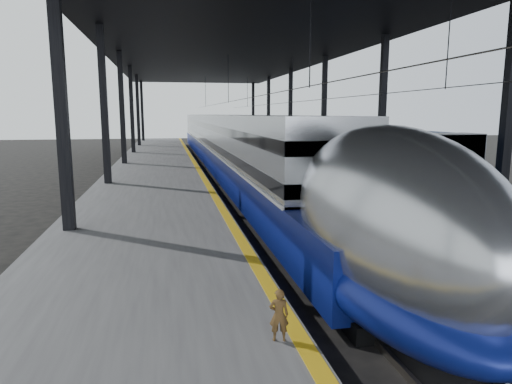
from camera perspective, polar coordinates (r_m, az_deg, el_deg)
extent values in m
plane|color=black|center=(11.20, 4.10, -14.47)|extent=(160.00, 160.00, 0.00)
cube|color=#4C4C4F|center=(30.14, -12.49, 1.69)|extent=(6.00, 80.00, 1.00)
cube|color=gold|center=(30.13, -7.19, 2.81)|extent=(0.30, 80.00, 0.01)
cube|color=slate|center=(30.45, -3.44, 1.19)|extent=(0.08, 80.00, 0.16)
cube|color=slate|center=(30.67, -0.77, 1.27)|extent=(0.08, 80.00, 0.16)
cube|color=slate|center=(31.50, 5.62, 1.44)|extent=(0.08, 80.00, 0.16)
cube|color=slate|center=(31.94, 8.09, 1.51)|extent=(0.08, 80.00, 0.16)
cube|color=black|center=(15.16, -23.09, 8.63)|extent=(0.35, 0.35, 9.00)
cube|color=black|center=(19.30, 28.91, 8.27)|extent=(0.35, 0.35, 9.00)
cube|color=black|center=(25.04, -18.41, 9.03)|extent=(0.35, 0.35, 9.00)
cube|color=black|center=(27.74, 15.47, 9.19)|extent=(0.35, 0.35, 9.00)
cube|color=black|center=(34.98, -16.37, 9.19)|extent=(0.35, 0.35, 9.00)
cube|color=black|center=(36.96, 8.48, 9.48)|extent=(0.35, 0.35, 9.00)
cube|color=black|center=(44.95, -15.24, 9.27)|extent=(0.35, 0.35, 9.00)
cube|color=black|center=(46.51, 4.31, 9.58)|extent=(0.35, 0.35, 9.00)
cube|color=black|center=(54.93, -14.52, 9.32)|extent=(0.35, 0.35, 9.00)
cube|color=black|center=(56.22, 1.57, 9.62)|extent=(0.35, 0.35, 9.00)
cube|color=black|center=(64.92, -14.02, 9.35)|extent=(0.35, 0.35, 9.00)
cube|color=black|center=(66.01, -0.36, 9.64)|extent=(0.35, 0.35, 9.00)
cube|color=black|center=(30.56, -2.41, 18.48)|extent=(18.00, 75.00, 0.45)
cylinder|color=slate|center=(30.23, -2.16, 11.44)|extent=(0.03, 74.00, 0.03)
cylinder|color=slate|center=(31.41, 7.07, 11.31)|extent=(0.03, 74.00, 0.03)
cube|color=#ACAEB3|center=(40.98, -4.51, 6.65)|extent=(3.05, 57.00, 4.21)
cube|color=navy|center=(39.59, -4.23, 4.64)|extent=(3.13, 62.00, 1.63)
cube|color=silver|center=(41.01, -4.50, 5.99)|extent=(3.15, 57.00, 0.11)
cube|color=black|center=(40.93, -4.53, 8.34)|extent=(3.09, 57.00, 0.44)
cube|color=black|center=(40.98, -4.51, 6.65)|extent=(3.09, 57.00, 0.44)
ellipsoid|color=#ACAEB3|center=(10.56, 15.82, -3.37)|extent=(3.05, 8.40, 4.21)
ellipsoid|color=navy|center=(10.89, 15.52, -9.59)|extent=(3.13, 8.40, 1.79)
ellipsoid|color=black|center=(8.21, 24.27, -1.55)|extent=(1.58, 2.20, 0.95)
cube|color=black|center=(11.19, 15.32, -13.71)|extent=(2.31, 2.60, 0.40)
cube|color=black|center=(31.81, -2.47, 1.78)|extent=(2.31, 2.60, 0.40)
cube|color=navy|center=(25.39, 11.49, 3.65)|extent=(2.78, 18.00, 3.77)
cube|color=gray|center=(17.99, 21.75, 0.72)|extent=(2.83, 1.20, 3.82)
cube|color=black|center=(17.38, 23.03, 3.15)|extent=(1.69, 0.06, 0.84)
cube|color=#98180B|center=(17.55, 22.75, -1.04)|extent=(1.19, 0.06, 0.55)
cube|color=gray|center=(43.50, 1.83, 6.28)|extent=(2.78, 18.00, 3.77)
cube|color=gray|center=(62.14, -2.12, 7.31)|extent=(2.78, 18.00, 3.77)
cube|color=black|center=(20.34, 17.79, -3.26)|extent=(2.19, 2.40, 0.36)
cube|color=black|center=(40.74, 2.77, 3.49)|extent=(2.19, 2.40, 0.36)
imported|color=#543A1C|center=(7.51, 2.88, -15.10)|extent=(0.35, 0.26, 0.87)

